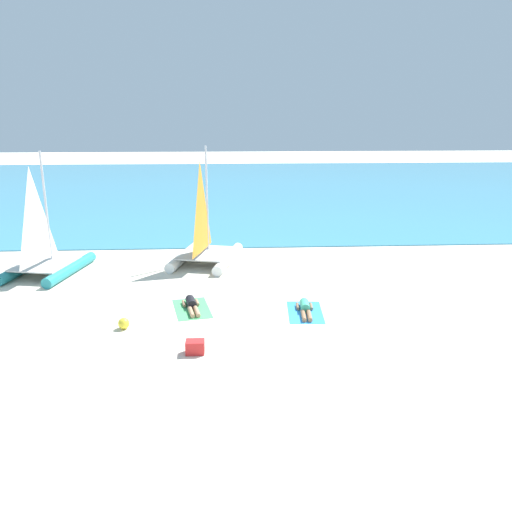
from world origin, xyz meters
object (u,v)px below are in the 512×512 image
at_px(sunbather_right, 305,308).
at_px(cooler_box, 195,347).
at_px(sailboat_teal, 45,257).
at_px(towel_left, 192,309).
at_px(beach_ball, 124,323).
at_px(sailboat_white, 205,246).
at_px(towel_right, 305,312).
at_px(sunbather_left, 192,304).

relative_size(sunbather_right, cooler_box, 3.13).
distance_m(sailboat_teal, towel_left, 7.29).
xyz_separation_m(sailboat_teal, beach_ball, (4.10, -5.54, -0.54)).
height_order(sailboat_white, sunbather_right, sailboat_white).
relative_size(sailboat_teal, beach_ball, 14.15).
height_order(sunbather_right, beach_ball, beach_ball).
xyz_separation_m(sailboat_white, towel_right, (3.44, -5.76, -0.72)).
distance_m(sailboat_white, sunbather_left, 5.23).
bearing_deg(sunbather_left, sunbather_right, -19.43).
bearing_deg(towel_left, towel_right, -7.92).
distance_m(sailboat_white, sailboat_teal, 6.35).
height_order(towel_right, cooler_box, cooler_box).
relative_size(sailboat_white, cooler_box, 9.77).
distance_m(towel_left, sunbather_right, 3.69).
bearing_deg(sunbather_left, towel_left, -90.00).
height_order(sailboat_white, towel_left, sailboat_white).
distance_m(towel_left, sunbather_left, 0.14).
bearing_deg(sunbather_left, sailboat_teal, 134.83).
xyz_separation_m(towel_right, beach_ball, (-5.58, -0.97, 0.16)).
bearing_deg(cooler_box, towel_right, 38.65).
distance_m(sailboat_teal, towel_right, 10.72).
relative_size(towel_right, cooler_box, 3.80).
bearing_deg(sunbather_right, sunbather_left, 175.87).
height_order(sailboat_white, cooler_box, sailboat_white).
xyz_separation_m(sunbather_left, beach_ball, (-1.90, -1.55, 0.04)).
bearing_deg(sunbather_right, sailboat_teal, 158.82).
distance_m(towel_left, towel_right, 3.70).
relative_size(sailboat_teal, sunbather_right, 3.05).
relative_size(sunbather_left, beach_ball, 4.63).
height_order(sailboat_white, towel_right, sailboat_white).
distance_m(towel_right, sunbather_right, 0.14).
distance_m(sailboat_teal, cooler_box, 9.63).
xyz_separation_m(sailboat_white, sunbather_left, (-0.24, -5.19, -0.60)).
relative_size(sailboat_white, sunbather_right, 3.12).
bearing_deg(sunbather_right, beach_ball, -165.70).
bearing_deg(sunbather_left, cooler_box, -96.02).
bearing_deg(towel_right, sailboat_teal, 154.75).
height_order(towel_right, sunbather_right, sunbather_right).
relative_size(sailboat_white, sunbather_left, 3.13).
bearing_deg(cooler_box, sailboat_white, 90.54).
height_order(sailboat_white, sunbather_left, sailboat_white).
xyz_separation_m(towel_left, cooler_box, (0.30, -3.19, 0.17)).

